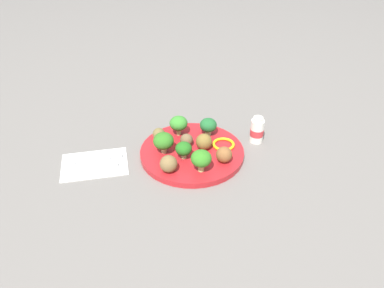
{
  "coord_description": "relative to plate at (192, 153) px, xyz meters",
  "views": [
    {
      "loc": [
        0.22,
        0.84,
        0.63
      ],
      "look_at": [
        0.0,
        0.0,
        0.04
      ],
      "focal_mm": 36.84,
      "sensor_mm": 36.0,
      "label": 1
    }
  ],
  "objects": [
    {
      "name": "ground_plane",
      "position": [
        0.0,
        0.0,
        -0.01
      ],
      "size": [
        4.0,
        4.0,
        0.0
      ],
      "primitive_type": "plane",
      "color": "slate"
    },
    {
      "name": "plate",
      "position": [
        0.0,
        0.0,
        0.0
      ],
      "size": [
        0.28,
        0.28,
        0.02
      ],
      "primitive_type": "cylinder",
      "color": "red",
      "rests_on": "ground_plane"
    },
    {
      "name": "broccoli_floret_mid_left",
      "position": [
        -0.06,
        -0.06,
        0.04
      ],
      "size": [
        0.05,
        0.05,
        0.05
      ],
      "color": "#91CE81",
      "rests_on": "plate"
    },
    {
      "name": "broccoli_floret_front_left",
      "position": [
        0.07,
        -0.01,
        0.04
      ],
      "size": [
        0.05,
        0.05,
        0.06
      ],
      "color": "#A5B97D",
      "rests_on": "plate"
    },
    {
      "name": "broccoli_floret_center",
      "position": [
        0.02,
        -0.08,
        0.04
      ],
      "size": [
        0.05,
        0.05,
        0.06
      ],
      "color": "#99C072",
      "rests_on": "plate"
    },
    {
      "name": "broccoli_floret_front_right",
      "position": [
        0.03,
        0.03,
        0.04
      ],
      "size": [
        0.04,
        0.04,
        0.05
      ],
      "color": "#97C77E",
      "rests_on": "plate"
    },
    {
      "name": "broccoli_floret_near_rim",
      "position": [
        0.0,
        0.09,
        0.04
      ],
      "size": [
        0.05,
        0.05,
        0.06
      ],
      "color": "#ACBF70",
      "rests_on": "plate"
    },
    {
      "name": "meatball_back_left",
      "position": [
        -0.03,
        -0.0,
        0.03
      ],
      "size": [
        0.04,
        0.04,
        0.04
      ],
      "primitive_type": "sphere",
      "color": "brown",
      "rests_on": "plate"
    },
    {
      "name": "meatball_mid_right",
      "position": [
        -0.07,
        0.07,
        0.03
      ],
      "size": [
        0.04,
        0.04,
        0.04
      ],
      "primitive_type": "sphere",
      "color": "brown",
      "rests_on": "plate"
    },
    {
      "name": "meatball_front_left",
      "position": [
        0.08,
        0.07,
        0.03
      ],
      "size": [
        0.04,
        0.04,
        0.04
      ],
      "primitive_type": "sphere",
      "color": "brown",
      "rests_on": "plate"
    },
    {
      "name": "meatball_center",
      "position": [
        0.01,
        -0.03,
        0.03
      ],
      "size": [
        0.03,
        0.03,
        0.03
      ],
      "primitive_type": "sphere",
      "color": "brown",
      "rests_on": "plate"
    },
    {
      "name": "meatball_mid_left",
      "position": [
        0.08,
        -0.07,
        0.03
      ],
      "size": [
        0.04,
        0.04,
        0.04
      ],
      "primitive_type": "sphere",
      "color": "brown",
      "rests_on": "plate"
    },
    {
      "name": "pepper_ring_back_left",
      "position": [
        -0.09,
        0.0,
        0.01
      ],
      "size": [
        0.07,
        0.07,
        0.01
      ],
      "primitive_type": "torus",
      "rotation": [
        0.0,
        0.0,
        4.94
      ],
      "color": "yellow",
      "rests_on": "plate"
    },
    {
      "name": "napkin",
      "position": [
        0.26,
        -0.02,
        -0.01
      ],
      "size": [
        0.18,
        0.13,
        0.01
      ],
      "primitive_type": "cube",
      "rotation": [
        0.0,
        0.0,
        -0.05
      ],
      "color": "white",
      "rests_on": "ground_plane"
    },
    {
      "name": "fork",
      "position": [
        0.27,
        -0.0,
        -0.0
      ],
      "size": [
        0.12,
        0.02,
        0.01
      ],
      "color": "silver",
      "rests_on": "napkin"
    },
    {
      "name": "knife",
      "position": [
        0.26,
        -0.04,
        -0.0
      ],
      "size": [
        0.15,
        0.02,
        0.01
      ],
      "color": "silver",
      "rests_on": "napkin"
    },
    {
      "name": "yogurt_bottle",
      "position": [
        -0.19,
        -0.02,
        0.03
      ],
      "size": [
        0.04,
        0.04,
        0.08
      ],
      "color": "white",
      "rests_on": "ground_plane"
    }
  ]
}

